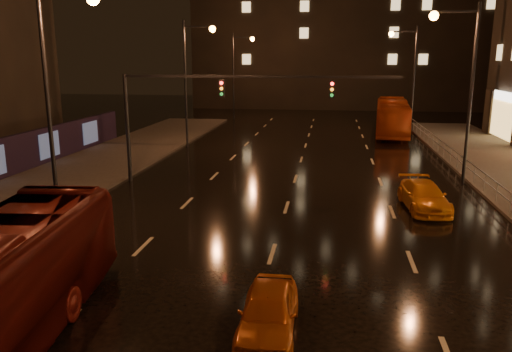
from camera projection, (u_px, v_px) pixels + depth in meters
The scene contains 7 objects.
ground at pixel (293, 187), 28.09m from camera, with size 140.00×140.00×0.00m, color black.
sidewalk_left at pixel (19, 200), 25.20m from camera, with size 7.00×70.00×0.15m, color #38332D.
traffic_signal at pixel (203, 101), 27.73m from camera, with size 15.31×0.32×6.20m.
railing_right at pixel (497, 187), 24.49m from camera, with size 0.05×56.00×1.00m.
bus_curb at pixel (392, 117), 47.25m from camera, with size 2.82×12.05×3.36m, color #AC3911.
taxi_near at pixel (268, 312), 12.95m from camera, with size 1.47×3.65×1.24m, color #C25712.
taxi_far at pixel (424, 196), 23.83m from camera, with size 1.80×4.43×1.29m, color orange.
Camera 1 is at (1.96, -7.21, 7.03)m, focal length 35.00 mm.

